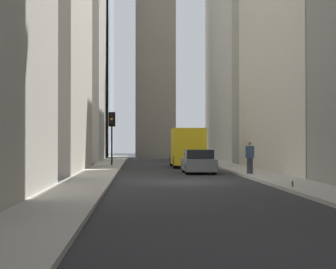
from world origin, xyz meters
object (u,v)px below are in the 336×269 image
at_px(delivery_truck, 187,147).
at_px(hatchback_grey, 198,162).
at_px(pedestrian, 250,156).
at_px(discarded_bottle, 292,184).
at_px(traffic_light_midblock, 112,126).

height_order(delivery_truck, hatchback_grey, delivery_truck).
distance_m(pedestrian, discarded_bottle, 9.42).
distance_m(hatchback_grey, pedestrian, 4.04).
bearing_deg(discarded_bottle, delivery_truck, 6.44).
height_order(pedestrian, discarded_bottle, pedestrian).
bearing_deg(delivery_truck, pedestrian, -167.97).
distance_m(delivery_truck, pedestrian, 11.96).
bearing_deg(hatchback_grey, traffic_light_midblock, 30.02).
relative_size(traffic_light_midblock, pedestrian, 2.25).
distance_m(hatchback_grey, traffic_light_midblock, 11.44).
bearing_deg(discarded_bottle, traffic_light_midblock, 19.74).
height_order(delivery_truck, pedestrian, delivery_truck).
bearing_deg(traffic_light_midblock, hatchback_grey, -149.98).
height_order(delivery_truck, discarded_bottle, delivery_truck).
relative_size(delivery_truck, hatchback_grey, 1.50).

